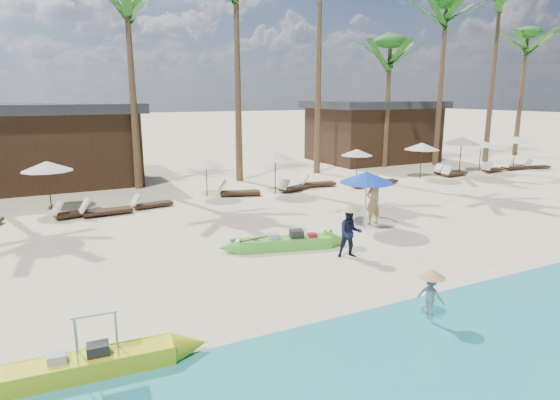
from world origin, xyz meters
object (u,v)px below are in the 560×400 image
yellow_canoe (88,364)px  tourist (373,201)px  green_canoe (285,243)px  blue_umbrella (367,177)px

yellow_canoe → tourist: (10.41, 5.64, 0.69)m
green_canoe → blue_umbrella: blue_umbrella is taller
yellow_canoe → blue_umbrella: blue_umbrella is taller
green_canoe → yellow_canoe: (-6.14, -4.51, -0.00)m
blue_umbrella → green_canoe: bearing=-168.4°
yellow_canoe → tourist: size_ratio=2.63×
green_canoe → blue_umbrella: size_ratio=2.20×
green_canoe → yellow_canoe: 7.61m
tourist → blue_umbrella: 1.27m
green_canoe → yellow_canoe: size_ratio=0.99×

